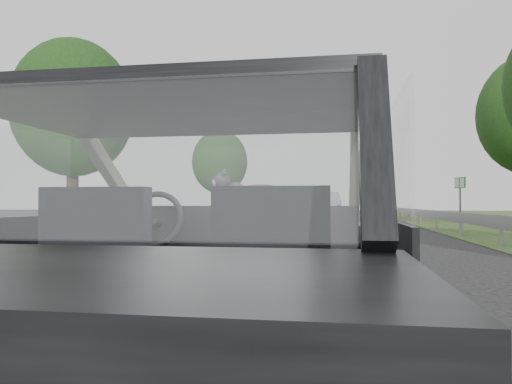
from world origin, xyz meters
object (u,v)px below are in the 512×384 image
(subject_car, at_px, (205,260))
(cat, at_px, (260,194))
(highway_sign, at_px, (460,200))
(other_car, at_px, (321,207))

(subject_car, height_order, cat, subject_car)
(highway_sign, bearing_deg, other_car, 163.42)
(subject_car, bearing_deg, cat, 74.71)
(subject_car, bearing_deg, other_car, 90.73)
(subject_car, relative_size, highway_sign, 1.67)
(subject_car, xyz_separation_m, other_car, (-0.32, 24.82, 0.09))
(cat, height_order, other_car, other_car)
(cat, height_order, highway_sign, highway_sign)
(cat, distance_m, other_car, 24.16)
(other_car, relative_size, highway_sign, 2.08)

